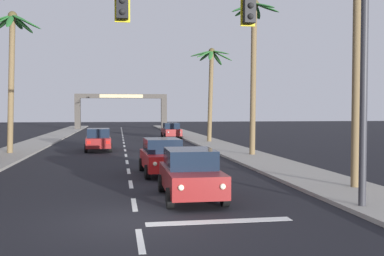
% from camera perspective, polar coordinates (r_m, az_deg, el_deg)
% --- Properties ---
extents(ground_plane, '(220.00, 220.00, 0.00)m').
position_cam_1_polar(ground_plane, '(12.60, -7.09, -11.54)').
color(ground_plane, black).
extents(sidewalk_right, '(3.20, 110.00, 0.14)m').
position_cam_1_polar(sidewalk_right, '(33.40, 5.00, -2.82)').
color(sidewalk_right, '#9E998E').
rests_on(sidewalk_right, ground).
extents(sidewalk_left, '(3.20, 110.00, 0.14)m').
position_cam_1_polar(sidewalk_left, '(33.18, -22.13, -3.01)').
color(sidewalk_left, '#9E998E').
rests_on(sidewalk_left, ground).
extents(lane_markings, '(4.28, 89.86, 0.01)m').
position_cam_1_polar(lane_markings, '(33.19, -7.81, -2.98)').
color(lane_markings, silver).
rests_on(lane_markings, ground).
extents(traffic_signal_mast, '(10.91, 0.41, 7.47)m').
position_cam_1_polar(traffic_signal_mast, '(13.06, 8.15, 12.14)').
color(traffic_signal_mast, '#2D2D33').
rests_on(traffic_signal_mast, ground).
extents(sedan_lead_at_stop_bar, '(1.96, 4.46, 1.68)m').
position_cam_1_polar(sedan_lead_at_stop_bar, '(15.26, -0.21, -5.84)').
color(sedan_lead_at_stop_bar, maroon).
rests_on(sedan_lead_at_stop_bar, ground).
extents(sedan_third_in_queue, '(2.08, 4.50, 1.68)m').
position_cam_1_polar(sedan_third_in_queue, '(21.08, -3.81, -3.62)').
color(sedan_third_in_queue, red).
rests_on(sedan_third_in_queue, ground).
extents(sedan_oncoming_far, '(2.10, 4.51, 1.68)m').
position_cam_1_polar(sedan_oncoming_far, '(33.99, -11.90, -1.45)').
color(sedan_oncoming_far, maroon).
rests_on(sedan_oncoming_far, ground).
extents(sedan_parked_nearest_kerb, '(2.01, 4.48, 1.68)m').
position_cam_1_polar(sedan_parked_nearest_kerb, '(48.76, -2.67, -0.31)').
color(sedan_parked_nearest_kerb, maroon).
rests_on(sedan_parked_nearest_kerb, ground).
extents(palm_left_third, '(3.74, 3.66, 9.71)m').
position_cam_1_polar(palm_left_third, '(32.81, -22.08, 8.50)').
color(palm_left_third, brown).
rests_on(palm_left_third, ground).
extents(palm_right_second, '(3.23, 2.93, 10.22)m').
position_cam_1_polar(palm_right_second, '(29.66, 7.90, 9.40)').
color(palm_right_second, brown).
rests_on(palm_right_second, ground).
extents(palm_right_third, '(3.92, 3.77, 8.86)m').
position_cam_1_polar(palm_right_third, '(41.82, 2.44, 6.30)').
color(palm_right_third, brown).
rests_on(palm_right_third, ground).
extents(town_gateway_arch, '(14.66, 0.90, 5.72)m').
position_cam_1_polar(town_gateway_arch, '(72.69, -9.02, 2.80)').
color(town_gateway_arch, '#423D38').
rests_on(town_gateway_arch, ground).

